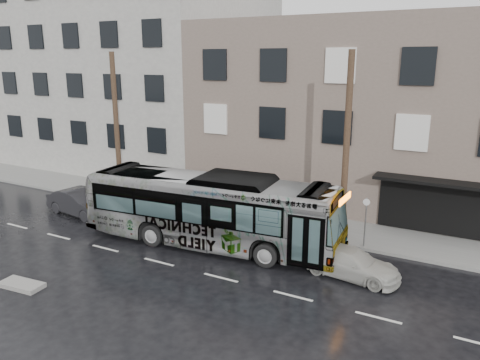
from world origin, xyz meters
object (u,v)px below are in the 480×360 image
(utility_pole_front, at_px, (346,151))
(white_sedan, at_px, (350,263))
(sign_post, at_px, (365,222))
(bus, at_px, (210,210))
(dark_sedan, at_px, (80,202))
(utility_pole_rear, at_px, (117,129))

(utility_pole_front, bearing_deg, white_sedan, -67.09)
(sign_post, xyz_separation_m, bus, (-6.68, -2.96, 0.42))
(sign_post, height_order, white_sedan, sign_post)
(utility_pole_front, xyz_separation_m, dark_sedan, (-14.53, -2.77, -3.91))
(sign_post, xyz_separation_m, white_sedan, (0.21, -3.10, -0.75))
(dark_sedan, bearing_deg, utility_pole_rear, -3.83)
(dark_sedan, bearing_deg, utility_pole_front, -72.26)
(utility_pole_rear, xyz_separation_m, white_sedan, (15.31, -3.10, -4.05))
(bus, height_order, dark_sedan, bus)
(utility_pole_rear, bearing_deg, white_sedan, -11.46)
(utility_pole_rear, distance_m, white_sedan, 16.14)
(utility_pole_rear, relative_size, white_sedan, 2.18)
(utility_pole_rear, bearing_deg, bus, -19.34)
(utility_pole_rear, distance_m, bus, 9.38)
(white_sedan, bearing_deg, sign_post, 9.89)
(white_sedan, height_order, dark_sedan, dark_sedan)
(white_sedan, distance_m, dark_sedan, 15.84)
(bus, bearing_deg, utility_pole_rear, 65.72)
(utility_pole_front, bearing_deg, bus, -152.08)
(utility_pole_front, height_order, sign_post, utility_pole_front)
(utility_pole_rear, relative_size, sign_post, 3.75)
(sign_post, relative_size, bus, 0.19)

